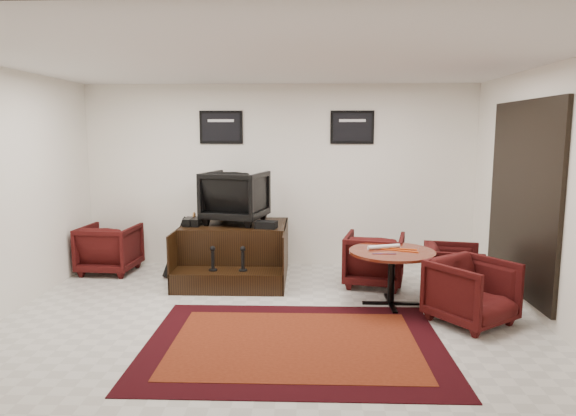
% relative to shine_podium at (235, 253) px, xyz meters
% --- Properties ---
extents(ground, '(6.00, 6.00, 0.00)m').
position_rel_shine_podium_xyz_m(ground, '(0.62, -1.75, -0.35)').
color(ground, silver).
rests_on(ground, ground).
extents(room_shell, '(6.02, 5.02, 2.81)m').
position_rel_shine_podium_xyz_m(room_shell, '(1.03, -1.63, 1.43)').
color(room_shell, white).
rests_on(room_shell, ground).
extents(area_rug, '(2.94, 2.21, 0.01)m').
position_rel_shine_podium_xyz_m(area_rug, '(0.91, -2.36, -0.35)').
color(area_rug, black).
rests_on(area_rug, ground).
extents(shine_podium, '(1.49, 1.54, 0.77)m').
position_rel_shine_podium_xyz_m(shine_podium, '(0.00, 0.00, 0.00)').
color(shine_podium, black).
rests_on(shine_podium, ground).
extents(shine_chair, '(0.98, 0.94, 0.84)m').
position_rel_shine_podium_xyz_m(shine_chair, '(0.00, 0.15, 0.84)').
color(shine_chair, black).
rests_on(shine_chair, shine_podium).
extents(shoes_pair, '(0.24, 0.30, 0.11)m').
position_rel_shine_podium_xyz_m(shoes_pair, '(-0.58, -0.09, 0.47)').
color(shoes_pair, black).
rests_on(shoes_pair, shine_podium).
extents(polish_kit, '(0.32, 0.25, 0.10)m').
position_rel_shine_podium_xyz_m(polish_kit, '(0.48, -0.25, 0.46)').
color(polish_kit, black).
rests_on(polish_kit, shine_podium).
extents(umbrella_black, '(0.34, 0.13, 0.91)m').
position_rel_shine_podium_xyz_m(umbrella_black, '(-0.84, -0.09, 0.10)').
color(umbrella_black, black).
rests_on(umbrella_black, ground).
extents(umbrella_hooked, '(0.34, 0.13, 0.91)m').
position_rel_shine_podium_xyz_m(umbrella_hooked, '(-0.86, 0.06, 0.10)').
color(umbrella_hooked, black).
rests_on(umbrella_hooked, ground).
extents(armchair_side, '(0.82, 0.78, 0.79)m').
position_rel_shine_podium_xyz_m(armchair_side, '(-1.90, 0.20, 0.04)').
color(armchair_side, black).
rests_on(armchair_side, ground).
extents(meeting_table, '(1.02, 1.02, 0.67)m').
position_rel_shine_podium_xyz_m(meeting_table, '(2.05, -1.13, 0.23)').
color(meeting_table, '#4C130A').
rests_on(meeting_table, ground).
extents(table_chair_back, '(0.91, 0.88, 0.79)m').
position_rel_shine_podium_xyz_m(table_chair_back, '(1.96, -0.33, 0.04)').
color(table_chair_back, black).
rests_on(table_chair_back, ground).
extents(table_chair_window, '(0.78, 0.81, 0.72)m').
position_rel_shine_podium_xyz_m(table_chair_window, '(2.91, -0.73, 0.01)').
color(table_chair_window, black).
rests_on(table_chair_window, ground).
extents(table_chair_corner, '(1.04, 1.03, 0.78)m').
position_rel_shine_podium_xyz_m(table_chair_corner, '(2.83, -1.73, 0.04)').
color(table_chair_corner, black).
rests_on(table_chair_corner, ground).
extents(paper_roll, '(0.41, 0.18, 0.05)m').
position_rel_shine_podium_xyz_m(paper_roll, '(1.97, -1.03, 0.34)').
color(paper_roll, white).
rests_on(paper_roll, meeting_table).
extents(table_clutter, '(0.57, 0.34, 0.01)m').
position_rel_shine_podium_xyz_m(table_clutter, '(2.11, -1.13, 0.32)').
color(table_clutter, '#DF4A0C').
rests_on(table_clutter, meeting_table).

